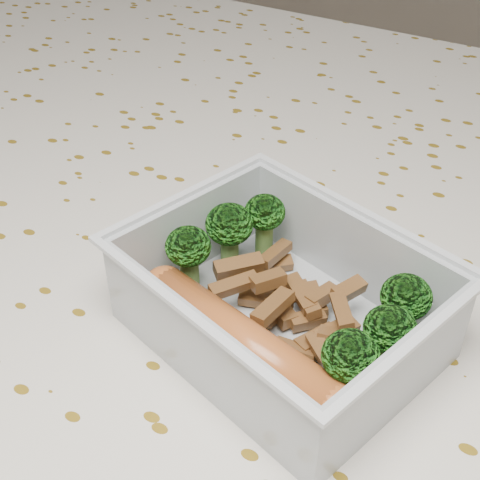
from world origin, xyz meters
The scene contains 6 objects.
dining_table centered at (0.00, 0.00, 0.67)m, with size 1.40×0.90×0.75m.
tablecloth centered at (0.00, 0.00, 0.72)m, with size 1.46×0.96×0.19m.
lunch_container centered at (0.04, -0.03, 0.78)m, with size 0.21×0.18×0.06m.
broccoli_florets centered at (0.05, -0.02, 0.79)m, with size 0.16×0.11×0.05m.
meat_pile centered at (0.05, -0.02, 0.77)m, with size 0.11×0.09×0.03m.
sausage centered at (0.04, -0.07, 0.78)m, with size 0.15×0.06×0.03m.
Camera 1 is at (0.17, -0.29, 1.05)m, focal length 50.00 mm.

